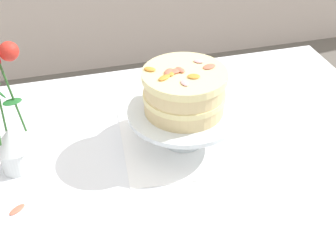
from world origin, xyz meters
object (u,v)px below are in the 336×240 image
(layer_cake, at_px, (184,91))
(flower_vase, at_px, (6,123))
(cake_stand, at_px, (184,115))
(dining_table, at_px, (159,202))

(layer_cake, height_order, flower_vase, flower_vase)
(layer_cake, bearing_deg, flower_vase, -179.94)
(cake_stand, xyz_separation_m, flower_vase, (-0.43, -0.00, 0.06))
(dining_table, bearing_deg, flower_vase, 161.27)
(cake_stand, relative_size, flower_vase, 0.87)
(dining_table, xyz_separation_m, layer_cake, (0.10, 0.11, 0.25))
(dining_table, distance_m, layer_cake, 0.29)
(cake_stand, bearing_deg, dining_table, -130.64)
(dining_table, relative_size, cake_stand, 4.83)
(dining_table, relative_size, flower_vase, 4.18)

